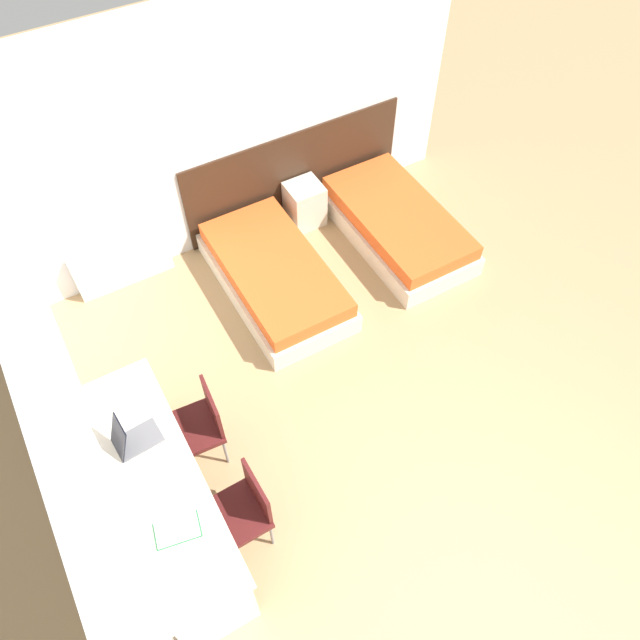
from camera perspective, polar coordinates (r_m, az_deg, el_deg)
name	(u,v)px	position (r m, az deg, el deg)	size (l,w,h in m)	color
ground_plane	(469,570)	(5.40, 13.48, -21.36)	(20.00, 20.00, 0.00)	tan
wall_back	(220,132)	(6.42, -9.10, 16.64)	(5.29, 0.05, 2.70)	white
wall_left	(62,397)	(4.67, -22.53, -6.50)	(0.05, 5.29, 2.70)	white
headboard_panel	(295,174)	(7.13, -2.32, 13.20)	(2.61, 0.03, 1.07)	#382316
bed_near_window	(275,276)	(6.51, -4.13, 4.00)	(0.98, 1.86, 0.40)	beige
bed_near_door	(397,225)	(7.06, 7.08, 8.64)	(0.98, 1.86, 0.40)	beige
nightstand	(305,204)	(7.16, -1.41, 10.55)	(0.39, 0.37, 0.52)	beige
radiator	(123,264)	(6.82, -17.60, 4.93)	(1.01, 0.12, 0.55)	silver
desk	(160,487)	(5.00, -14.38, -14.56)	(0.61, 2.08, 0.76)	beige
chair_near_laptop	(198,423)	(5.30, -11.06, -9.27)	(0.48, 0.48, 0.85)	#511919
chair_near_notebook	(242,509)	(4.94, -7.16, -16.80)	(0.46, 0.46, 0.85)	#511919
laptop	(132,439)	(4.95, -16.85, -10.39)	(0.36, 0.25, 0.34)	slate
open_notebook	(177,530)	(4.66, -12.92, -18.21)	(0.35, 0.25, 0.02)	#236B3D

